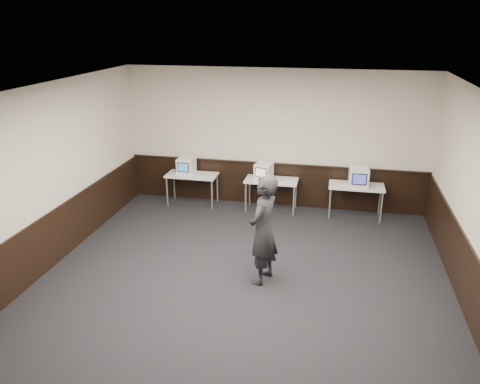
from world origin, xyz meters
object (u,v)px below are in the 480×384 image
(desk_right, at_px, (356,188))
(emac_left, at_px, (186,166))
(desk_left, at_px, (192,177))
(emac_center, at_px, (264,171))
(person, at_px, (263,230))
(emac_right, at_px, (359,177))
(desk_center, at_px, (271,182))

(desk_right, xyz_separation_m, emac_left, (-3.94, 0.04, 0.26))
(desk_left, bearing_deg, emac_center, 1.53)
(desk_left, height_order, desk_right, same)
(emac_center, relative_size, person, 0.24)
(emac_left, distance_m, emac_center, 1.85)
(desk_left, xyz_separation_m, desk_right, (3.80, 0.00, 0.00))
(desk_right, bearing_deg, emac_left, 179.47)
(emac_left, bearing_deg, desk_right, 3.00)
(desk_left, height_order, emac_right, emac_right)
(desk_right, xyz_separation_m, emac_center, (-2.09, 0.05, 0.25))
(person, bearing_deg, desk_right, 169.38)
(desk_left, distance_m, person, 3.85)
(desk_center, height_order, emac_right, emac_right)
(emac_center, bearing_deg, emac_left, -168.70)
(desk_right, xyz_separation_m, emac_right, (0.02, -0.05, 0.28))
(emac_right, bearing_deg, emac_left, 176.70)
(emac_left, height_order, emac_right, emac_right)
(desk_left, relative_size, desk_right, 1.00)
(desk_right, relative_size, emac_right, 2.56)
(desk_left, bearing_deg, emac_left, 165.70)
(emac_left, relative_size, emac_center, 0.96)
(desk_center, relative_size, person, 0.64)
(desk_right, distance_m, emac_left, 3.95)
(emac_right, bearing_deg, desk_left, 177.20)
(desk_center, relative_size, emac_center, 2.70)
(desk_right, distance_m, emac_center, 2.11)
(desk_left, height_order, emac_left, emac_left)
(desk_center, bearing_deg, emac_right, -1.41)
(desk_center, relative_size, desk_right, 1.00)
(emac_center, xyz_separation_m, person, (0.50, -3.18, 0.01))
(desk_left, relative_size, person, 0.64)
(emac_center, distance_m, person, 3.22)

